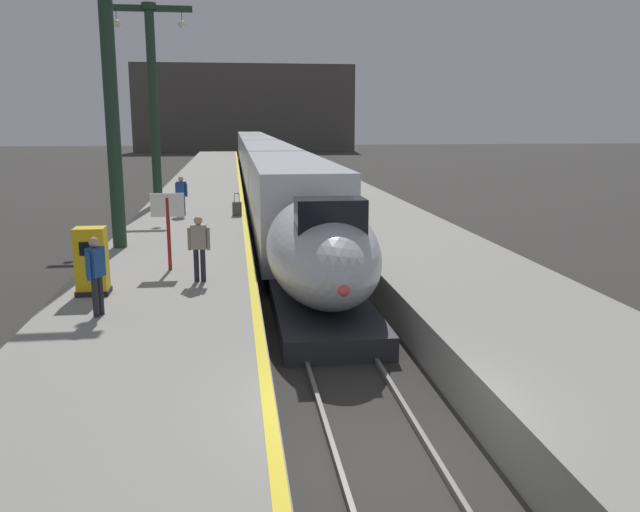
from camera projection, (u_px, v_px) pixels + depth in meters
name	position (u px, v px, depth m)	size (l,w,h in m)	color
ground_plane	(389.00, 469.00, 9.86)	(260.00, 260.00, 0.00)	#33302D
platform_left	(197.00, 213.00, 33.28)	(4.80, 110.00, 1.05)	gray
platform_right	(355.00, 210.00, 34.31)	(4.80, 110.00, 1.05)	gray
platform_left_safety_stripe	(242.00, 202.00, 33.46)	(0.20, 107.80, 0.01)	yellow
rail_main_left	(261.00, 213.00, 36.46)	(0.08, 110.00, 0.12)	slate
rail_main_right	(288.00, 213.00, 36.65)	(0.08, 110.00, 0.12)	slate
highspeed_train_main	(262.00, 163.00, 49.43)	(2.92, 75.69, 3.60)	silver
station_column_mid	(108.00, 53.00, 20.26)	(4.00, 0.68, 10.22)	#1E3828
station_column_far	(153.00, 86.00, 31.53)	(4.00, 0.68, 9.41)	#1E3828
passenger_near_edge	(181.00, 193.00, 28.40)	(0.53, 0.36, 1.69)	#23232D
passenger_mid_platform	(199.00, 243.00, 16.73)	(0.57, 0.26, 1.69)	#23232D
passenger_far_waiting	(96.00, 270.00, 13.77)	(0.36, 0.53, 1.69)	#23232D
rolling_suitcase	(237.00, 209.00, 28.48)	(0.40, 0.22, 0.98)	#4C4C51
ticket_machine_yellow	(92.00, 264.00, 15.56)	(0.76, 0.62, 1.60)	yellow
departure_info_board	(168.00, 216.00, 17.93)	(0.90, 0.10, 2.12)	maroon
terminus_back_wall	(245.00, 108.00, 107.50)	(36.00, 2.00, 14.00)	#4C4742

